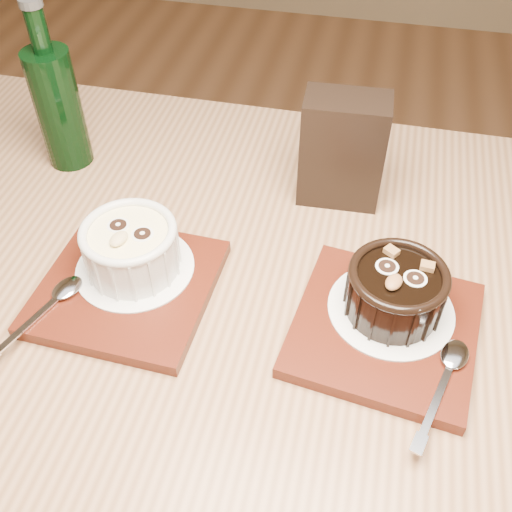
{
  "coord_description": "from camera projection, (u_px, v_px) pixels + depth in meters",
  "views": [
    {
      "loc": [
        0.04,
        -0.36,
        1.25
      ],
      "look_at": [
        -0.05,
        0.06,
        0.81
      ],
      "focal_mm": 42.0,
      "sensor_mm": 36.0,
      "label": 1
    }
  ],
  "objects": [
    {
      "name": "spoon_left",
      "position": [
        43.0,
        310.0,
        0.61
      ],
      "size": [
        0.07,
        0.14,
        0.01
      ],
      "primitive_type": null,
      "rotation": [
        0.0,
        0.0,
        -0.33
      ],
      "color": "silver",
      "rests_on": "tray_left"
    },
    {
      "name": "condiment_stand",
      "position": [
        342.0,
        150.0,
        0.72
      ],
      "size": [
        0.1,
        0.06,
        0.14
      ],
      "primitive_type": "cube",
      "rotation": [
        0.0,
        0.0,
        0.04
      ],
      "color": "black",
      "rests_on": "table"
    },
    {
      "name": "tray_right",
      "position": [
        384.0,
        329.0,
        0.61
      ],
      "size": [
        0.2,
        0.2,
        0.01
      ],
      "primitive_type": "cube",
      "rotation": [
        0.0,
        0.0,
        -0.13
      ],
      "color": "#511A0D",
      "rests_on": "table"
    },
    {
      "name": "table",
      "position": [
        250.0,
        363.0,
        0.7
      ],
      "size": [
        1.2,
        0.8,
        0.75
      ],
      "rotation": [
        0.0,
        0.0,
        -0.0
      ],
      "color": "brown",
      "rests_on": "ground"
    },
    {
      "name": "green_bottle",
      "position": [
        58.0,
        104.0,
        0.76
      ],
      "size": [
        0.06,
        0.06,
        0.22
      ],
      "color": "black",
      "rests_on": "table"
    },
    {
      "name": "doily_left",
      "position": [
        135.0,
        267.0,
        0.66
      ],
      "size": [
        0.13,
        0.13,
        0.0
      ],
      "primitive_type": "cylinder",
      "color": "white",
      "rests_on": "tray_left"
    },
    {
      "name": "tray_left",
      "position": [
        128.0,
        287.0,
        0.65
      ],
      "size": [
        0.19,
        0.19,
        0.01
      ],
      "primitive_type": "cube",
      "rotation": [
        0.0,
        0.0,
        -0.04
      ],
      "color": "#511A0D",
      "rests_on": "table"
    },
    {
      "name": "ramekin_white",
      "position": [
        131.0,
        246.0,
        0.64
      ],
      "size": [
        0.1,
        0.1,
        0.06
      ],
      "rotation": [
        0.0,
        0.0,
        -0.24
      ],
      "color": "silver",
      "rests_on": "doily_left"
    },
    {
      "name": "ramekin_dark",
      "position": [
        396.0,
        289.0,
        0.6
      ],
      "size": [
        0.1,
        0.1,
        0.06
      ],
      "rotation": [
        0.0,
        0.0,
        -0.35
      ],
      "color": "black",
      "rests_on": "doily_right"
    },
    {
      "name": "doily_right",
      "position": [
        391.0,
        309.0,
        0.62
      ],
      "size": [
        0.13,
        0.13,
        0.0
      ],
      "primitive_type": "cylinder",
      "color": "white",
      "rests_on": "tray_right"
    },
    {
      "name": "spoon_right",
      "position": [
        444.0,
        382.0,
        0.55
      ],
      "size": [
        0.06,
        0.14,
        0.01
      ],
      "primitive_type": null,
      "rotation": [
        0.0,
        0.0,
        -0.29
      ],
      "color": "silver",
      "rests_on": "tray_right"
    }
  ]
}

